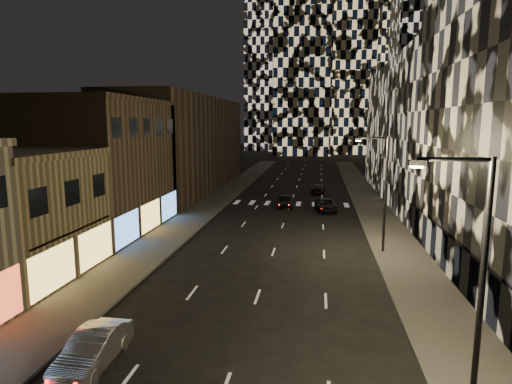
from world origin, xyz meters
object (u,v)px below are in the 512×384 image
(streetlight_near, at_px, (475,277))
(streetlight_far, at_px, (383,186))
(car_silver_parked, at_px, (93,349))
(car_dark_midlane, at_px, (285,201))
(car_dark_oncoming, at_px, (319,189))
(car_dark_rightlane, at_px, (326,205))

(streetlight_near, xyz_separation_m, streetlight_far, (0.00, 20.00, 0.00))
(streetlight_far, relative_size, car_silver_parked, 1.95)
(car_dark_midlane, height_order, car_dark_oncoming, car_dark_midlane)
(car_dark_midlane, relative_size, car_dark_oncoming, 0.98)
(streetlight_near, height_order, car_dark_midlane, streetlight_near)
(streetlight_far, distance_m, car_dark_midlane, 20.34)
(car_dark_oncoming, relative_size, car_dark_rightlane, 0.91)
(car_dark_midlane, distance_m, car_dark_oncoming, 11.94)
(streetlight_near, xyz_separation_m, car_dark_midlane, (-8.85, 37.72, -4.60))
(streetlight_far, distance_m, car_silver_parked, 23.56)
(car_silver_parked, xyz_separation_m, car_dark_rightlane, (10.17, 34.29, -0.07))
(streetlight_near, xyz_separation_m, car_silver_parked, (-14.15, 1.74, -4.59))
(car_dark_rightlane, bearing_deg, car_silver_parked, -112.77)
(streetlight_near, xyz_separation_m, car_dark_rightlane, (-3.98, 36.03, -4.66))
(car_dark_midlane, bearing_deg, car_dark_rightlane, -24.83)
(streetlight_near, distance_m, car_silver_parked, 14.98)
(car_dark_rightlane, bearing_deg, car_dark_oncoming, 87.60)
(streetlight_near, bearing_deg, car_dark_oncoming, 95.66)
(streetlight_near, xyz_separation_m, car_dark_oncoming, (-4.85, 48.97, -4.70))
(streetlight_near, bearing_deg, car_silver_parked, 172.99)
(streetlight_far, bearing_deg, car_dark_midlane, 116.55)
(streetlight_far, relative_size, car_dark_oncoming, 2.00)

